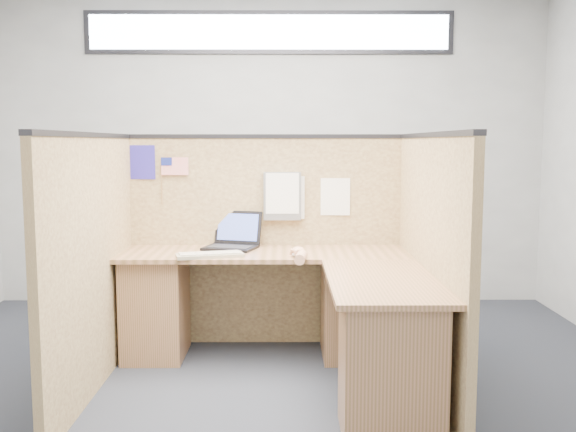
{
  "coord_description": "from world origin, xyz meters",
  "views": [
    {
      "loc": [
        0.14,
        -3.64,
        1.47
      ],
      "look_at": [
        0.16,
        0.5,
        1.0
      ],
      "focal_mm": 40.0,
      "sensor_mm": 36.0,
      "label": 1
    }
  ],
  "objects_px": {
    "l_desk": "(292,315)",
    "keyboard": "(210,255)",
    "mouse": "(298,254)",
    "laptop": "(231,239)"
  },
  "relations": [
    {
      "from": "l_desk",
      "to": "mouse",
      "type": "bearing_deg",
      "value": 77.41
    },
    {
      "from": "keyboard",
      "to": "mouse",
      "type": "distance_m",
      "value": 0.57
    },
    {
      "from": "l_desk",
      "to": "keyboard",
      "type": "height_order",
      "value": "keyboard"
    },
    {
      "from": "keyboard",
      "to": "mouse",
      "type": "height_order",
      "value": "mouse"
    },
    {
      "from": "laptop",
      "to": "l_desk",
      "type": "bearing_deg",
      "value": -36.26
    },
    {
      "from": "l_desk",
      "to": "keyboard",
      "type": "xyz_separation_m",
      "value": [
        -0.53,
        0.19,
        0.35
      ]
    },
    {
      "from": "l_desk",
      "to": "mouse",
      "type": "relative_size",
      "value": 19.71
    },
    {
      "from": "l_desk",
      "to": "keyboard",
      "type": "distance_m",
      "value": 0.66
    },
    {
      "from": "keyboard",
      "to": "mouse",
      "type": "bearing_deg",
      "value": -14.41
    },
    {
      "from": "l_desk",
      "to": "keyboard",
      "type": "relative_size",
      "value": 4.27
    }
  ]
}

